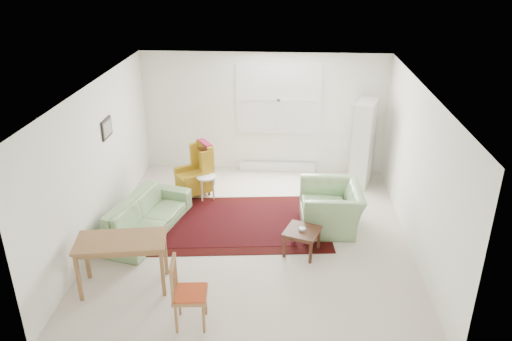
# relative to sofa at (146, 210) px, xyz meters

# --- Properties ---
(room) EXTENTS (5.04, 5.54, 2.51)m
(room) POSITION_rel_sofa_xyz_m (1.83, 0.17, 0.86)
(room) COLOR beige
(room) RESTS_ON ground
(rug) EXTENTS (3.24, 2.26, 0.03)m
(rug) POSITION_rel_sofa_xyz_m (1.50, 0.34, -0.38)
(rug) COLOR black
(rug) RESTS_ON ground
(sofa) EXTENTS (1.21, 2.09, 0.79)m
(sofa) POSITION_rel_sofa_xyz_m (0.00, 0.00, 0.00)
(sofa) COLOR #7EA36D
(sofa) RESTS_ON ground
(armchair) EXTENTS (1.03, 1.17, 0.88)m
(armchair) POSITION_rel_sofa_xyz_m (3.07, 0.36, 0.04)
(armchair) COLOR #7EA36D
(armchair) RESTS_ON ground
(wingback_chair) EXTENTS (0.84, 0.83, 1.02)m
(wingback_chair) POSITION_rel_sofa_xyz_m (0.54, 1.45, 0.11)
(wingback_chair) COLOR #B68A1C
(wingback_chair) RESTS_ON ground
(coffee_table) EXTENTS (0.64, 0.64, 0.41)m
(coffee_table) POSITION_rel_sofa_xyz_m (2.58, -0.50, -0.19)
(coffee_table) COLOR #432214
(coffee_table) RESTS_ON ground
(stool) EXTENTS (0.41, 0.41, 0.49)m
(stool) POSITION_rel_sofa_xyz_m (0.82, 1.22, -0.15)
(stool) COLOR white
(stool) RESTS_ON ground
(cabinet) EXTENTS (0.56, 0.76, 1.71)m
(cabinet) POSITION_rel_sofa_xyz_m (3.81, 2.13, 0.46)
(cabinet) COLOR silver
(cabinet) RESTS_ON ground
(desk) EXTENTS (1.29, 0.79, 0.76)m
(desk) POSITION_rel_sofa_xyz_m (0.10, -1.51, -0.01)
(desk) COLOR olive
(desk) RESTS_ON ground
(desk_chair) EXTENTS (0.45, 0.45, 0.95)m
(desk_chair) POSITION_rel_sofa_xyz_m (1.16, -2.20, 0.08)
(desk_chair) COLOR olive
(desk_chair) RESTS_ON ground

